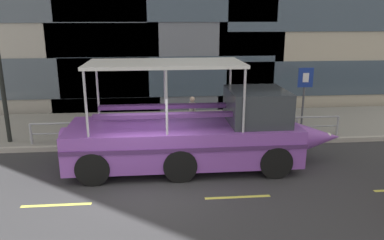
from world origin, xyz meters
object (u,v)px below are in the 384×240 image
traffic_light_pole (0,71)px  parking_sign (304,90)px  duck_tour_boat (200,134)px  pedestrian_mid_left (192,111)px  pedestrian_near_bow (256,105)px

traffic_light_pole → parking_sign: (11.34, -0.01, -0.86)m
duck_tour_boat → pedestrian_mid_left: 3.02m
traffic_light_pole → pedestrian_near_bow: size_ratio=2.78×
traffic_light_pole → pedestrian_mid_left: bearing=4.0°
traffic_light_pole → pedestrian_near_bow: traffic_light_pole is taller
parking_sign → pedestrian_mid_left: 4.48m
parking_sign → pedestrian_near_bow: size_ratio=1.68×
pedestrian_near_bow → duck_tour_boat: bearing=-127.8°
traffic_light_pole → pedestrian_near_bow: 9.92m
parking_sign → duck_tour_boat: duck_tour_boat is taller
duck_tour_boat → pedestrian_mid_left: size_ratio=5.99×
parking_sign → pedestrian_mid_left: bearing=173.4°
traffic_light_pole → duck_tour_boat: (6.93, -2.53, -1.76)m
pedestrian_near_bow → traffic_light_pole: bearing=-173.8°
duck_tour_boat → pedestrian_near_bow: (2.78, 3.58, 0.05)m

